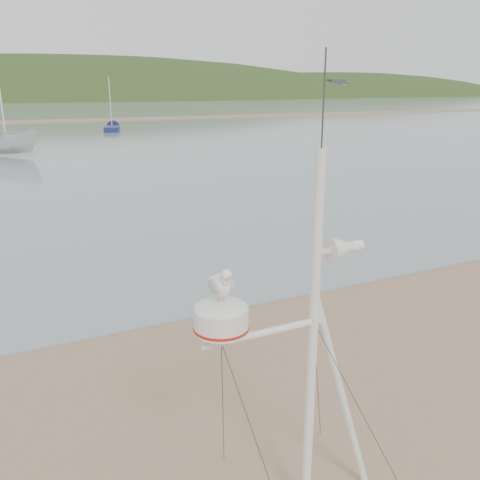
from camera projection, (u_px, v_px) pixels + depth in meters
name	position (u px, v px, depth m)	size (l,w,h in m)	color
hill_ridge	(39.00, 145.00, 221.38)	(620.00, 180.00, 80.00)	#223616
mast_rig	(307.00, 423.00, 5.20)	(2.12, 2.27, 4.79)	silver
boat_white	(3.00, 119.00, 33.57)	(1.81, 1.86, 4.82)	silver
sailboat_blue_far	(113.00, 127.00, 55.04)	(2.98, 6.10, 5.93)	#161E4D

